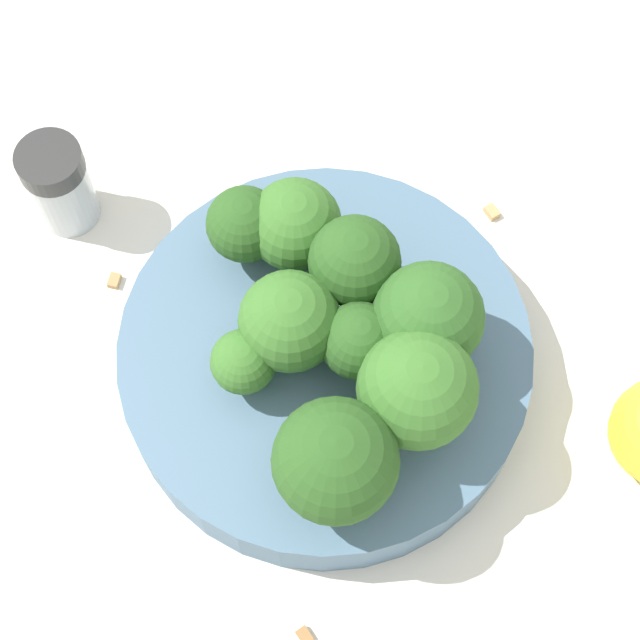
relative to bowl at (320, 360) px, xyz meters
name	(u,v)px	position (x,y,z in m)	size (l,w,h in m)	color
ground_plane	(320,373)	(0.00, 0.00, -0.02)	(3.00, 3.00, 0.00)	silver
bowl	(320,360)	(0.00, 0.00, 0.00)	(0.21, 0.21, 0.04)	slate
broccoli_floret_0	(285,320)	(0.00, -0.02, 0.05)	(0.05, 0.05, 0.06)	#7A9E5B
broccoli_floret_1	(412,390)	(0.04, 0.04, 0.06)	(0.06, 0.06, 0.07)	#8EB770
broccoli_floret_2	(330,461)	(0.07, 0.01, 0.06)	(0.06, 0.06, 0.07)	#7A9E5B
broccoli_floret_3	(422,309)	(0.00, 0.05, 0.06)	(0.05, 0.05, 0.07)	#84AD66
broccoli_floret_4	(349,263)	(-0.03, 0.01, 0.06)	(0.05, 0.05, 0.06)	#84AD66
broccoli_floret_5	(354,342)	(0.01, 0.02, 0.05)	(0.04, 0.04, 0.05)	#84AD66
broccoli_floret_6	(240,225)	(-0.06, -0.04, 0.05)	(0.04, 0.04, 0.05)	#7A9E5B
broccoli_floret_7	(290,225)	(-0.05, -0.02, 0.05)	(0.05, 0.05, 0.05)	#84AD66
broccoli_floret_8	(238,363)	(0.02, -0.04, 0.04)	(0.03, 0.03, 0.04)	#7A9E5B
pepper_shaker	(55,185)	(-0.10, -0.15, 0.01)	(0.04, 0.04, 0.06)	#B2B7BC
almond_crumb_0	(109,279)	(-0.05, -0.12, -0.01)	(0.01, 0.01, 0.01)	#AD7F4C
almond_crumb_2	(299,635)	(0.14, -0.01, -0.01)	(0.01, 0.01, 0.01)	olive
almond_crumb_3	(488,210)	(-0.10, 0.10, -0.01)	(0.01, 0.01, 0.01)	tan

